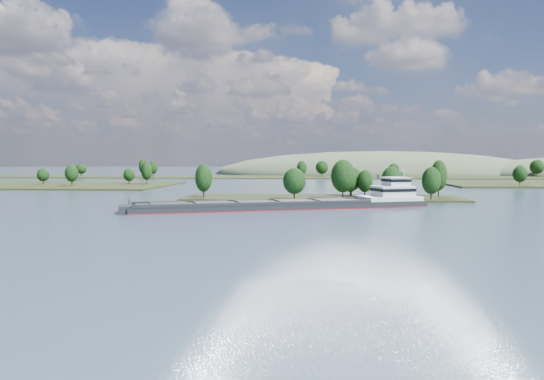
{
  "coord_description": "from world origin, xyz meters",
  "views": [
    {
      "loc": [
        -2.91,
        -13.47,
        14.45
      ],
      "look_at": [
        -14.4,
        130.0,
        6.0
      ],
      "focal_mm": 35.0,
      "sensor_mm": 36.0,
      "label": 1
    }
  ],
  "objects": [
    {
      "name": "ground",
      "position": [
        0.0,
        120.0,
        0.0
      ],
      "size": [
        1800.0,
        1800.0,
        0.0
      ],
      "primitive_type": "plane",
      "color": "#374E5F",
      "rests_on": "ground"
    },
    {
      "name": "tree_island",
      "position": [
        6.58,
        178.68,
        4.11
      ],
      "size": [
        100.0,
        30.28,
        14.88
      ],
      "color": "black",
      "rests_on": "ground"
    },
    {
      "name": "back_shoreline",
      "position": [
        8.42,
        399.86,
        0.75
      ],
      "size": [
        900.0,
        60.0,
        15.07
      ],
      "color": "black",
      "rests_on": "ground"
    },
    {
      "name": "hill_west",
      "position": [
        60.0,
        500.0,
        0.0
      ],
      "size": [
        320.0,
        160.0,
        44.0
      ],
      "primitive_type": "ellipsoid",
      "color": "#4A593D",
      "rests_on": "ground"
    },
    {
      "name": "cargo_barge",
      "position": [
        -6.67,
        141.36,
        1.53
      ],
      "size": [
        88.14,
        40.65,
        12.16
      ],
      "color": "black",
      "rests_on": "ground"
    }
  ]
}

